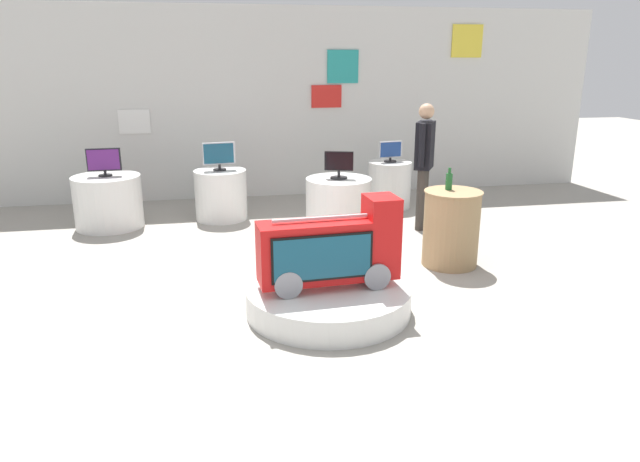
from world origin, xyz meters
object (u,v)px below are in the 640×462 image
at_px(tv_on_right_rear, 391,151).
at_px(tv_on_far_right, 219,155).
at_px(side_table_round, 451,228).
at_px(display_pedestal_far_right, 221,195).
at_px(display_pedestal_center_rear, 339,205).
at_px(tv_on_left_rear, 104,161).
at_px(tv_on_center_rear, 339,164).
at_px(display_pedestal_left_rear, 108,202).
at_px(shopper_browsing_rear, 424,157).
at_px(novelty_firetruck_tv, 331,252).
at_px(main_display_pedestal, 328,299).
at_px(display_pedestal_right_rear, 389,185).
at_px(bottle_on_side_table, 449,181).

relative_size(tv_on_right_rear, tv_on_far_right, 0.81).
xyz_separation_m(tv_on_right_rear, side_table_round, (-0.11, -2.61, -0.44)).
bearing_deg(display_pedestal_far_right, display_pedestal_center_rear, -30.02).
bearing_deg(tv_on_left_rear, display_pedestal_far_right, 5.17).
xyz_separation_m(tv_on_center_rear, side_table_round, (0.92, -1.53, -0.46)).
bearing_deg(display_pedestal_left_rear, display_pedestal_center_rear, -13.82).
relative_size(tv_on_center_rear, shopper_browsing_rear, 0.22).
xyz_separation_m(novelty_firetruck_tv, side_table_round, (1.55, 0.97, -0.15)).
distance_m(main_display_pedestal, display_pedestal_right_rear, 3.97).
bearing_deg(display_pedestal_far_right, bottle_on_side_table, -44.04).
distance_m(tv_on_left_rear, side_table_round, 4.58).
bearing_deg(display_pedestal_center_rear, tv_on_far_right, 150.11).
distance_m(side_table_round, shopper_browsing_rear, 1.55).
distance_m(display_pedestal_center_rear, bottle_on_side_table, 1.81).
bearing_deg(novelty_firetruck_tv, side_table_round, 32.05).
bearing_deg(main_display_pedestal, novelty_firetruck_tv, -11.65).
bearing_deg(display_pedestal_center_rear, bottle_on_side_table, -58.38).
bearing_deg(display_pedestal_right_rear, display_pedestal_far_right, -175.46).
bearing_deg(display_pedestal_left_rear, main_display_pedestal, -53.85).
bearing_deg(tv_on_left_rear, display_pedestal_center_rear, -13.74).
bearing_deg(tv_on_far_right, tv_on_center_rear, -29.98).
distance_m(side_table_round, bottle_on_side_table, 0.52).
bearing_deg(novelty_firetruck_tv, tv_on_far_right, 104.74).
height_order(novelty_firetruck_tv, display_pedestal_far_right, novelty_firetruck_tv).
bearing_deg(side_table_round, main_display_pedestal, -148.49).
height_order(tv_on_center_rear, display_pedestal_far_right, tv_on_center_rear).
distance_m(display_pedestal_center_rear, side_table_round, 1.79).
bearing_deg(main_display_pedestal, side_table_round, 31.51).
xyz_separation_m(novelty_firetruck_tv, shopper_browsing_rear, (1.75, 2.41, 0.40)).
distance_m(display_pedestal_left_rear, tv_on_far_right, 1.62).
bearing_deg(tv_on_right_rear, shopper_browsing_rear, -85.76).
distance_m(novelty_firetruck_tv, bottle_on_side_table, 1.89).
bearing_deg(tv_on_right_rear, display_pedestal_far_right, -175.55).
height_order(display_pedestal_left_rear, bottle_on_side_table, bottle_on_side_table).
distance_m(display_pedestal_left_rear, bottle_on_side_table, 4.53).
xyz_separation_m(display_pedestal_right_rear, tv_on_far_right, (-2.55, -0.21, 0.57)).
height_order(display_pedestal_left_rear, display_pedestal_far_right, same).
xyz_separation_m(main_display_pedestal, side_table_round, (1.58, 0.97, 0.31)).
bearing_deg(display_pedestal_left_rear, side_table_round, -29.99).
distance_m(tv_on_right_rear, side_table_round, 2.65).
relative_size(tv_on_left_rear, display_pedestal_center_rear, 0.50).
bearing_deg(tv_on_right_rear, tv_on_left_rear, -175.28).
height_order(side_table_round, shopper_browsing_rear, shopper_browsing_rear).
xyz_separation_m(tv_on_center_rear, tv_on_far_right, (-1.52, 0.88, 0.03)).
height_order(display_pedestal_center_rear, shopper_browsing_rear, shopper_browsing_rear).
relative_size(main_display_pedestal, tv_on_center_rear, 4.04).
distance_m(main_display_pedestal, tv_on_far_right, 3.57).
relative_size(tv_on_right_rear, display_pedestal_far_right, 0.50).
xyz_separation_m(tv_on_right_rear, bottle_on_side_table, (-0.14, -2.53, 0.07)).
relative_size(display_pedestal_center_rear, tv_on_center_rear, 2.35).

